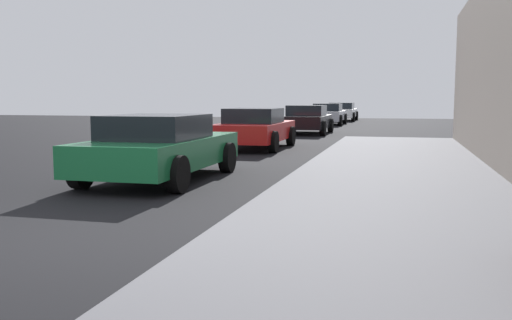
{
  "coord_description": "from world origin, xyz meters",
  "views": [
    {
      "loc": [
        4.01,
        -5.13,
        1.58
      ],
      "look_at": [
        2.2,
        1.84,
        0.78
      ],
      "focal_mm": 38.95,
      "sensor_mm": 36.0,
      "label": 1
    }
  ],
  "objects_px": {
    "car_green": "(160,147)",
    "car_black": "(307,119)",
    "car_silver": "(328,114)",
    "car_white": "(342,111)",
    "car_red": "(255,128)"
  },
  "relations": [
    {
      "from": "car_green",
      "to": "car_black",
      "type": "relative_size",
      "value": 1.05
    },
    {
      "from": "car_silver",
      "to": "car_white",
      "type": "height_order",
      "value": "same"
    },
    {
      "from": "car_green",
      "to": "car_white",
      "type": "height_order",
      "value": "same"
    },
    {
      "from": "car_green",
      "to": "car_silver",
      "type": "xyz_separation_m",
      "value": [
        0.26,
        23.51,
        -0.0
      ]
    },
    {
      "from": "car_green",
      "to": "car_red",
      "type": "distance_m",
      "value": 7.06
    },
    {
      "from": "car_silver",
      "to": "car_white",
      "type": "relative_size",
      "value": 0.94
    },
    {
      "from": "car_red",
      "to": "car_silver",
      "type": "xyz_separation_m",
      "value": [
        0.22,
        16.45,
        0.0
      ]
    },
    {
      "from": "car_red",
      "to": "car_white",
      "type": "relative_size",
      "value": 0.9
    },
    {
      "from": "car_white",
      "to": "car_black",
      "type": "bearing_deg",
      "value": -90.05
    },
    {
      "from": "car_green",
      "to": "car_red",
      "type": "bearing_deg",
      "value": 89.61
    },
    {
      "from": "car_white",
      "to": "car_green",
      "type": "bearing_deg",
      "value": -90.86
    },
    {
      "from": "car_red",
      "to": "car_silver",
      "type": "bearing_deg",
      "value": 89.25
    },
    {
      "from": "car_black",
      "to": "car_white",
      "type": "relative_size",
      "value": 0.89
    },
    {
      "from": "car_red",
      "to": "car_black",
      "type": "bearing_deg",
      "value": 87.12
    },
    {
      "from": "car_red",
      "to": "car_white",
      "type": "distance_m",
      "value": 22.78
    }
  ]
}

